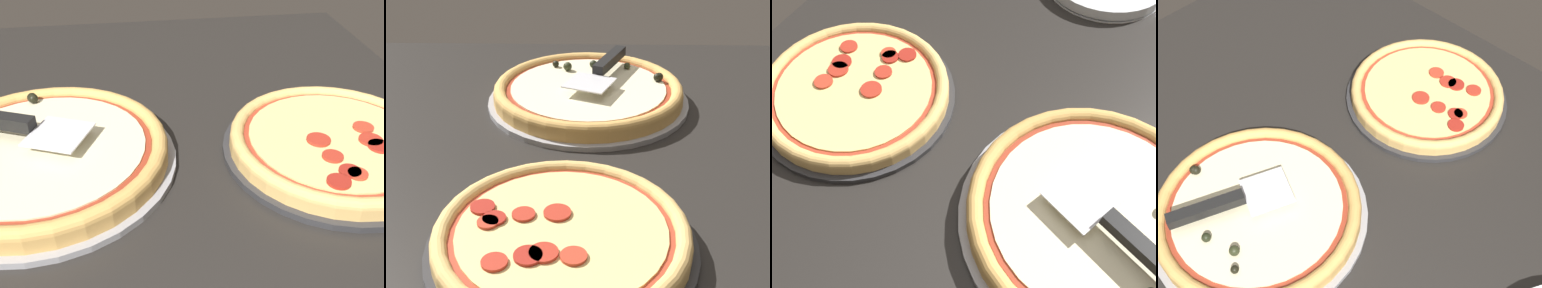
# 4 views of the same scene
# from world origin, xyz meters

# --- Properties ---
(ground_plane) EXTENTS (1.35, 1.06, 0.04)m
(ground_plane) POSITION_xyz_m (0.00, 0.00, -0.02)
(ground_plane) COLOR black
(pizza_pan_front) EXTENTS (0.40, 0.40, 0.01)m
(pizza_pan_front) POSITION_xyz_m (-0.05, -0.17, 0.01)
(pizza_pan_front) COLOR #939399
(pizza_pan_front) RESTS_ON ground_plane
(pizza_front) EXTENTS (0.37, 0.37, 0.04)m
(pizza_front) POSITION_xyz_m (-0.05, -0.17, 0.03)
(pizza_front) COLOR tan
(pizza_front) RESTS_ON pizza_pan_front
(pizza_pan_back) EXTENTS (0.35, 0.35, 0.01)m
(pizza_pan_back) POSITION_xyz_m (-0.02, 0.27, 0.01)
(pizza_pan_back) COLOR #2D2D30
(pizza_pan_back) RESTS_ON ground_plane
(pizza_back) EXTENTS (0.32, 0.32, 0.03)m
(pizza_back) POSITION_xyz_m (-0.02, 0.27, 0.02)
(pizza_back) COLOR #DBAD60
(pizza_back) RESTS_ON pizza_pan_back
(serving_spatula) EXTENTS (0.13, 0.22, 0.02)m
(serving_spatula) POSITION_xyz_m (-0.08, -0.22, 0.06)
(serving_spatula) COLOR silver
(serving_spatula) RESTS_ON pizza_front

